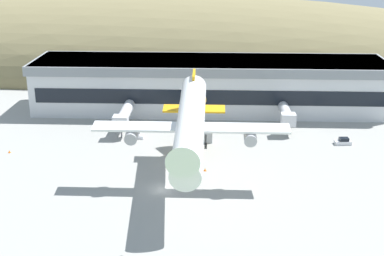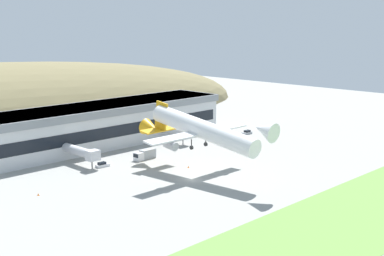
{
  "view_description": "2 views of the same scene",
  "coord_description": "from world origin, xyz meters",
  "px_view_note": "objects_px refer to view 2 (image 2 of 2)",
  "views": [
    {
      "loc": [
        9.18,
        -88.58,
        43.27
      ],
      "look_at": [
        5.22,
        4.3,
        10.55
      ],
      "focal_mm": 50.0,
      "sensor_mm": 36.0,
      "label": 1
    },
    {
      "loc": [
        -94.76,
        -94.63,
        40.38
      ],
      "look_at": [
        3.72,
        3.39,
        12.74
      ],
      "focal_mm": 50.0,
      "sensor_mm": 36.0,
      "label": 2
    }
  ],
  "objects_px": {
    "box_truck": "(145,155)",
    "traffic_cone_1": "(38,194)",
    "jetway_0": "(82,152)",
    "jetway_1": "(176,132)",
    "service_car_1": "(219,140)",
    "service_car_2": "(102,165)",
    "cargo_airplane": "(201,130)",
    "service_car_0": "(247,133)",
    "terminal_building": "(102,122)",
    "traffic_cone_0": "(188,167)"
  },
  "relations": [
    {
      "from": "box_truck",
      "to": "traffic_cone_1",
      "type": "height_order",
      "value": "box_truck"
    },
    {
      "from": "jetway_0",
      "to": "jetway_1",
      "type": "bearing_deg",
      "value": 2.59
    },
    {
      "from": "service_car_1",
      "to": "service_car_2",
      "type": "xyz_separation_m",
      "value": [
        -47.27,
        1.84,
        -0.04
      ]
    },
    {
      "from": "service_car_2",
      "to": "cargo_airplane",
      "type": "bearing_deg",
      "value": -60.92
    },
    {
      "from": "service_car_0",
      "to": "service_car_1",
      "type": "distance_m",
      "value": 16.88
    },
    {
      "from": "box_truck",
      "to": "jetway_0",
      "type": "bearing_deg",
      "value": 158.32
    },
    {
      "from": "traffic_cone_1",
      "to": "terminal_building",
      "type": "bearing_deg",
      "value": 38.21
    },
    {
      "from": "jetway_1",
      "to": "cargo_airplane",
      "type": "relative_size",
      "value": 0.25
    },
    {
      "from": "traffic_cone_1",
      "to": "service_car_2",
      "type": "bearing_deg",
      "value": 21.48
    },
    {
      "from": "traffic_cone_1",
      "to": "cargo_airplane",
      "type": "bearing_deg",
      "value": -20.68
    },
    {
      "from": "service_car_1",
      "to": "service_car_2",
      "type": "bearing_deg",
      "value": 177.77
    },
    {
      "from": "terminal_building",
      "to": "traffic_cone_0",
      "type": "height_order",
      "value": "terminal_building"
    },
    {
      "from": "cargo_airplane",
      "to": "box_truck",
      "type": "height_order",
      "value": "cargo_airplane"
    },
    {
      "from": "service_car_0",
      "to": "traffic_cone_0",
      "type": "height_order",
      "value": "service_car_0"
    },
    {
      "from": "service_car_0",
      "to": "box_truck",
      "type": "xyz_separation_m",
      "value": [
        -49.8,
        -1.24,
        0.75
      ]
    },
    {
      "from": "service_car_2",
      "to": "jetway_0",
      "type": "bearing_deg",
      "value": 121.74
    },
    {
      "from": "terminal_building",
      "to": "box_truck",
      "type": "xyz_separation_m",
      "value": [
        -2.6,
        -25.23,
        -6.28
      ]
    },
    {
      "from": "service_car_1",
      "to": "box_truck",
      "type": "distance_m",
      "value": 32.99
    },
    {
      "from": "cargo_airplane",
      "to": "traffic_cone_0",
      "type": "relative_size",
      "value": 81.22
    },
    {
      "from": "service_car_0",
      "to": "terminal_building",
      "type": "bearing_deg",
      "value": 153.07
    },
    {
      "from": "traffic_cone_0",
      "to": "traffic_cone_1",
      "type": "relative_size",
      "value": 1.0
    },
    {
      "from": "service_car_2",
      "to": "traffic_cone_0",
      "type": "distance_m",
      "value": 24.44
    },
    {
      "from": "traffic_cone_0",
      "to": "traffic_cone_1",
      "type": "bearing_deg",
      "value": 169.55
    },
    {
      "from": "service_car_1",
      "to": "traffic_cone_0",
      "type": "xyz_separation_m",
      "value": [
        -30.71,
        -16.14,
        -0.34
      ]
    },
    {
      "from": "jetway_0",
      "to": "cargo_airplane",
      "type": "bearing_deg",
      "value": -60.45
    },
    {
      "from": "jetway_0",
      "to": "service_car_1",
      "type": "distance_m",
      "value": 51.08
    },
    {
      "from": "service_car_2",
      "to": "traffic_cone_1",
      "type": "xyz_separation_m",
      "value": [
        -25.83,
        -10.16,
        -0.3
      ]
    },
    {
      "from": "traffic_cone_1",
      "to": "jetway_0",
      "type": "bearing_deg",
      "value": 34.18
    },
    {
      "from": "service_car_1",
      "to": "service_car_0",
      "type": "bearing_deg",
      "value": 4.48
    },
    {
      "from": "traffic_cone_0",
      "to": "terminal_building",
      "type": "bearing_deg",
      "value": 89.54
    },
    {
      "from": "terminal_building",
      "to": "box_truck",
      "type": "relative_size",
      "value": 12.52
    },
    {
      "from": "service_car_2",
      "to": "service_car_1",
      "type": "bearing_deg",
      "value": -2.23
    },
    {
      "from": "jetway_1",
      "to": "traffic_cone_0",
      "type": "height_order",
      "value": "jetway_1"
    },
    {
      "from": "service_car_1",
      "to": "service_car_2",
      "type": "height_order",
      "value": "service_car_1"
    },
    {
      "from": "cargo_airplane",
      "to": "service_car_0",
      "type": "relative_size",
      "value": 11.21
    },
    {
      "from": "service_car_0",
      "to": "traffic_cone_0",
      "type": "relative_size",
      "value": 7.25
    },
    {
      "from": "cargo_airplane",
      "to": "traffic_cone_1",
      "type": "bearing_deg",
      "value": 159.32
    },
    {
      "from": "service_car_0",
      "to": "service_car_2",
      "type": "bearing_deg",
      "value": 179.53
    },
    {
      "from": "terminal_building",
      "to": "service_car_1",
      "type": "height_order",
      "value": "terminal_building"
    },
    {
      "from": "jetway_0",
      "to": "traffic_cone_0",
      "type": "xyz_separation_m",
      "value": [
        19.77,
        -23.17,
        -3.71
      ]
    },
    {
      "from": "jetway_0",
      "to": "cargo_airplane",
      "type": "relative_size",
      "value": 0.32
    },
    {
      "from": "terminal_building",
      "to": "service_car_2",
      "type": "relative_size",
      "value": 22.93
    },
    {
      "from": "jetway_0",
      "to": "traffic_cone_0",
      "type": "bearing_deg",
      "value": -49.53
    },
    {
      "from": "terminal_building",
      "to": "traffic_cone_0",
      "type": "xyz_separation_m",
      "value": [
        -0.33,
        -41.44,
        -7.35
      ]
    },
    {
      "from": "service_car_2",
      "to": "traffic_cone_1",
      "type": "height_order",
      "value": "service_car_2"
    },
    {
      "from": "jetway_1",
      "to": "box_truck",
      "type": "height_order",
      "value": "jetway_1"
    },
    {
      "from": "cargo_airplane",
      "to": "service_car_1",
      "type": "bearing_deg",
      "value": 35.1
    },
    {
      "from": "jetway_0",
      "to": "traffic_cone_0",
      "type": "distance_m",
      "value": 30.68
    },
    {
      "from": "service_car_1",
      "to": "traffic_cone_0",
      "type": "height_order",
      "value": "service_car_1"
    },
    {
      "from": "service_car_0",
      "to": "service_car_1",
      "type": "relative_size",
      "value": 1.11
    }
  ]
}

